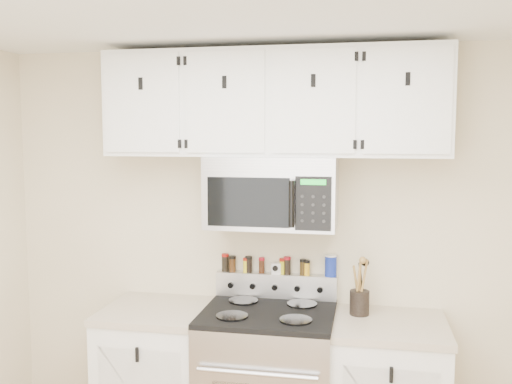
# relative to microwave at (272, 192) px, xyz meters

# --- Properties ---
(back_wall) EXTENTS (3.50, 0.01, 2.50)m
(back_wall) POSITION_rel_microwave_xyz_m (-0.00, 0.19, -0.38)
(back_wall) COLOR #C6B895
(back_wall) RESTS_ON floor
(base_cabinet_left) EXTENTS (0.64, 0.62, 0.92)m
(base_cabinet_left) POSITION_rel_microwave_xyz_m (-0.69, -0.10, -1.17)
(base_cabinet_left) COLOR white
(base_cabinet_left) RESTS_ON floor
(microwave) EXTENTS (0.76, 0.44, 0.42)m
(microwave) POSITION_rel_microwave_xyz_m (0.00, 0.00, 0.00)
(microwave) COLOR #9E9EA3
(microwave) RESTS_ON back_wall
(upper_cabinets) EXTENTS (2.00, 0.35, 0.62)m
(upper_cabinets) POSITION_rel_microwave_xyz_m (-0.00, 0.03, 0.52)
(upper_cabinets) COLOR white
(upper_cabinets) RESTS_ON back_wall
(utensil_crock) EXTENTS (0.11, 0.11, 0.33)m
(utensil_crock) POSITION_rel_microwave_xyz_m (0.52, -0.00, -0.63)
(utensil_crock) COLOR black
(utensil_crock) RESTS_ON base_cabinet_right
(kitchen_timer) EXTENTS (0.07, 0.06, 0.07)m
(kitchen_timer) POSITION_rel_microwave_xyz_m (-0.00, 0.16, -0.50)
(kitchen_timer) COLOR white
(kitchen_timer) RESTS_ON range
(salt_canister) EXTENTS (0.07, 0.07, 0.13)m
(salt_canister) POSITION_rel_microwave_xyz_m (0.34, 0.16, -0.46)
(salt_canister) COLOR #162B9A
(salt_canister) RESTS_ON range
(spice_jar_0) EXTENTS (0.05, 0.05, 0.11)m
(spice_jar_0) POSITION_rel_microwave_xyz_m (-0.33, 0.16, -0.47)
(spice_jar_0) COLOR black
(spice_jar_0) RESTS_ON range
(spice_jar_1) EXTENTS (0.04, 0.04, 0.10)m
(spice_jar_1) POSITION_rel_microwave_xyz_m (-0.28, 0.16, -0.48)
(spice_jar_1) COLOR #3F240F
(spice_jar_1) RESTS_ON range
(spice_jar_2) EXTENTS (0.04, 0.04, 0.09)m
(spice_jar_2) POSITION_rel_microwave_xyz_m (-0.19, 0.16, -0.48)
(spice_jar_2) COLOR yellow
(spice_jar_2) RESTS_ON range
(spice_jar_3) EXTENTS (0.04, 0.04, 0.10)m
(spice_jar_3) POSITION_rel_microwave_xyz_m (-0.18, 0.16, -0.48)
(spice_jar_3) COLOR black
(spice_jar_3) RESTS_ON range
(spice_jar_4) EXTENTS (0.04, 0.04, 0.10)m
(spice_jar_4) POSITION_rel_microwave_xyz_m (-0.09, 0.16, -0.48)
(spice_jar_4) COLOR #391C0D
(spice_jar_4) RESTS_ON range
(spice_jar_5) EXTENTS (0.04, 0.04, 0.10)m
(spice_jar_5) POSITION_rel_microwave_xyz_m (0.04, 0.16, -0.48)
(spice_jar_5) COLOR gold
(spice_jar_5) RESTS_ON range
(spice_jar_6) EXTENTS (0.04, 0.04, 0.11)m
(spice_jar_6) POSITION_rel_microwave_xyz_m (0.07, 0.16, -0.47)
(spice_jar_6) COLOR black
(spice_jar_6) RESTS_ON range
(spice_jar_7) EXTENTS (0.04, 0.04, 0.10)m
(spice_jar_7) POSITION_rel_microwave_xyz_m (0.17, 0.16, -0.48)
(spice_jar_7) COLOR #39270D
(spice_jar_7) RESTS_ON range
(spice_jar_8) EXTENTS (0.04, 0.04, 0.09)m
(spice_jar_8) POSITION_rel_microwave_xyz_m (0.19, 0.16, -0.48)
(spice_jar_8) COLOR gold
(spice_jar_8) RESTS_ON range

